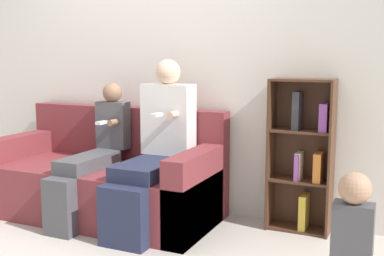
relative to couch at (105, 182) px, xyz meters
The scene contains 7 objects.
ground_plane 0.66m from the couch, 66.07° to the right, with size 14.00×14.00×0.00m, color #BCB2A8.
back_wall 1.13m from the couch, 63.58° to the left, with size 10.00×0.06×2.55m.
couch is the anchor object (origin of this frame).
adult_seated 0.65m from the couch, ahead, with size 0.41×0.85×1.30m.
child_seated 0.29m from the couch, 101.81° to the right, with size 0.28×0.87×1.10m.
toddler_standing 2.17m from the couch, 18.39° to the right, with size 0.21×0.17×0.73m.
bookshelf 1.64m from the couch, 12.52° to the left, with size 0.47×0.24×1.16m.
Camera 1 is at (2.06, -2.72, 1.32)m, focal length 45.00 mm.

